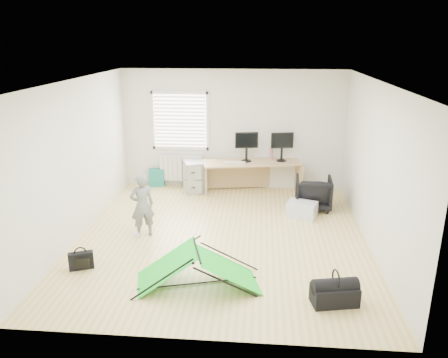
# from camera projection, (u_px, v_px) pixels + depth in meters

# --- Properties ---
(ground) EXTENTS (5.50, 5.50, 0.00)m
(ground) POSITION_uv_depth(u_px,v_px,m) (222.00, 237.00, 7.69)
(ground) COLOR #D7BE72
(ground) RESTS_ON ground
(back_wall) EXTENTS (5.00, 0.02, 2.70)m
(back_wall) POSITION_uv_depth(u_px,v_px,m) (233.00, 130.00, 9.87)
(back_wall) COLOR silver
(back_wall) RESTS_ON ground
(window) EXTENTS (1.20, 0.06, 1.20)m
(window) POSITION_uv_depth(u_px,v_px,m) (180.00, 121.00, 9.87)
(window) COLOR silver
(window) RESTS_ON back_wall
(radiator) EXTENTS (1.00, 0.12, 0.60)m
(radiator) POSITION_uv_depth(u_px,v_px,m) (181.00, 168.00, 10.18)
(radiator) COLOR silver
(radiator) RESTS_ON back_wall
(desk) EXTENTS (2.24, 1.08, 0.73)m
(desk) POSITION_uv_depth(u_px,v_px,m) (252.00, 177.00, 9.77)
(desk) COLOR tan
(desk) RESTS_ON ground
(filing_cabinet) EXTENTS (0.64, 0.73, 0.71)m
(filing_cabinet) POSITION_uv_depth(u_px,v_px,m) (195.00, 176.00, 9.92)
(filing_cabinet) COLOR #969A9B
(filing_cabinet) RESTS_ON ground
(monitor_left) EXTENTS (0.52, 0.20, 0.48)m
(monitor_left) POSITION_uv_depth(u_px,v_px,m) (246.00, 151.00, 9.60)
(monitor_left) COLOR black
(monitor_left) RESTS_ON desk
(monitor_right) EXTENTS (0.51, 0.20, 0.47)m
(monitor_right) POSITION_uv_depth(u_px,v_px,m) (282.00, 151.00, 9.63)
(monitor_right) COLOR black
(monitor_right) RESTS_ON desk
(keyboard) EXTENTS (0.48, 0.19, 0.02)m
(keyboard) POSITION_uv_depth(u_px,v_px,m) (234.00, 163.00, 9.54)
(keyboard) COLOR beige
(keyboard) RESTS_ON desk
(thermos) EXTENTS (0.09, 0.09, 0.26)m
(thermos) POSITION_uv_depth(u_px,v_px,m) (271.00, 154.00, 9.78)
(thermos) COLOR #A95E74
(thermos) RESTS_ON desk
(office_chair) EXTENTS (0.74, 0.76, 0.66)m
(office_chair) POSITION_uv_depth(u_px,v_px,m) (313.00, 193.00, 8.90)
(office_chair) COLOR black
(office_chair) RESTS_ON ground
(person) EXTENTS (0.50, 0.44, 1.15)m
(person) POSITION_uv_depth(u_px,v_px,m) (142.00, 206.00, 7.57)
(person) COLOR slate
(person) RESTS_ON ground
(kite) EXTENTS (1.87, 1.20, 0.53)m
(kite) POSITION_uv_depth(u_px,v_px,m) (197.00, 267.00, 6.15)
(kite) COLOR #14D327
(kite) RESTS_ON ground
(storage_crate) EXTENTS (0.64, 0.55, 0.31)m
(storage_crate) POSITION_uv_depth(u_px,v_px,m) (302.00, 210.00, 8.51)
(storage_crate) COLOR silver
(storage_crate) RESTS_ON ground
(tote_bag) EXTENTS (0.37, 0.20, 0.42)m
(tote_bag) POSITION_uv_depth(u_px,v_px,m) (157.00, 178.00, 10.25)
(tote_bag) COLOR #1C7E74
(tote_bag) RESTS_ON ground
(laptop_bag) EXTENTS (0.38, 0.24, 0.27)m
(laptop_bag) POSITION_uv_depth(u_px,v_px,m) (81.00, 261.00, 6.60)
(laptop_bag) COLOR black
(laptop_bag) RESTS_ON ground
(white_box) EXTENTS (0.12, 0.12, 0.09)m
(white_box) POSITION_uv_depth(u_px,v_px,m) (137.00, 235.00, 7.69)
(white_box) COLOR silver
(white_box) RESTS_ON ground
(duffel_bag) EXTENTS (0.65, 0.42, 0.26)m
(duffel_bag) POSITION_uv_depth(u_px,v_px,m) (335.00, 295.00, 5.74)
(duffel_bag) COLOR black
(duffel_bag) RESTS_ON ground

